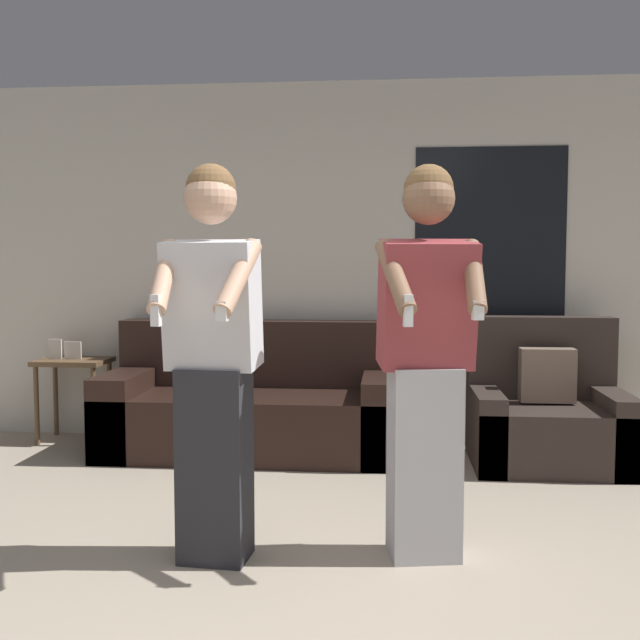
# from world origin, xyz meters

# --- Properties ---
(ground_plane) EXTENTS (14.00, 14.00, 0.00)m
(ground_plane) POSITION_xyz_m (0.00, 0.00, 0.00)
(ground_plane) COLOR tan
(wall_back) EXTENTS (5.98, 0.07, 2.70)m
(wall_back) POSITION_xyz_m (0.02, 3.07, 1.35)
(wall_back) COLOR beige
(wall_back) RESTS_ON ground_plane
(couch) EXTENTS (2.11, 0.88, 0.92)m
(couch) POSITION_xyz_m (-0.57, 2.61, 0.31)
(couch) COLOR black
(couch) RESTS_ON ground_plane
(armchair) EXTENTS (1.00, 0.80, 0.98)m
(armchair) POSITION_xyz_m (1.44, 2.47, 0.32)
(armchair) COLOR #332823
(armchair) RESTS_ON ground_plane
(side_table) EXTENTS (0.52, 0.40, 0.78)m
(side_table) POSITION_xyz_m (-2.00, 2.81, 0.52)
(side_table) COLOR brown
(side_table) RESTS_ON ground_plane
(person_left) EXTENTS (0.47, 0.50, 1.78)m
(person_left) POSITION_xyz_m (-0.40, 0.64, 0.92)
(person_left) COLOR #28282D
(person_left) RESTS_ON ground_plane
(person_right) EXTENTS (0.47, 0.54, 1.78)m
(person_right) POSITION_xyz_m (0.55, 0.76, 0.92)
(person_right) COLOR #B2B2B7
(person_right) RESTS_ON ground_plane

